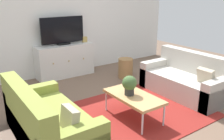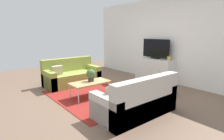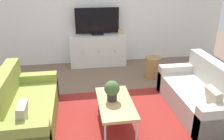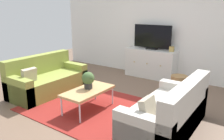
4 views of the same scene
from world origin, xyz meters
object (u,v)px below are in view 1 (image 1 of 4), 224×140
Objects in this scene: couch_left_side at (45,124)px; potted_plant at (129,84)px; mantel_clock at (85,39)px; wicker_basket at (126,68)px; tv_console at (65,60)px; couch_right_side at (187,81)px; flat_screen_tv at (63,31)px; coffee_table at (134,97)px.

potted_plant is at bearing -4.58° from couch_left_side.
wicker_basket is (0.55, -0.93, -0.60)m from mantel_clock.
mantel_clock is (0.55, 0.00, 0.44)m from tv_console.
mantel_clock is at bearing 111.55° from couch_right_side.
couch_left_side is 2.87m from couch_right_side.
couch_left_side is at bearing -120.13° from tv_console.
potted_plant is 0.68× the size of wicker_basket.
wicker_basket is at bearing 104.90° from couch_right_side.
mantel_clock is (0.59, 2.48, 0.26)m from potted_plant.
mantel_clock is at bearing -2.07° from flat_screen_tv.
wicker_basket is (1.10, 1.61, -0.14)m from coffee_table.
wicker_basket is at bearing -40.60° from flat_screen_tv.
couch_right_side reaches higher than coffee_table.
tv_console is 10.34× the size of mantel_clock.
flat_screen_tv reaches higher than couch_left_side.
couch_right_side is 1.23× the size of tv_console.
mantel_clock reaches higher than couch_left_side.
flat_screen_tv is (0.00, 0.02, 0.70)m from tv_console.
couch_right_side is 1.61× the size of flat_screen_tv.
couch_right_side reaches higher than tv_console.
mantel_clock is at bearing 76.57° from potted_plant.
couch_right_side is 12.77× the size of mantel_clock.
couch_right_side is at bearing 0.00° from couch_left_side.
couch_left_side reaches higher than potted_plant.
couch_left_side is 12.77× the size of mantel_clock.
mantel_clock reaches higher than tv_console.
tv_console is at bearing 90.06° from coffee_table.
couch_left_side is at bearing -129.11° from mantel_clock.
potted_plant is 0.23× the size of tv_console.
potted_plant is 0.30× the size of flat_screen_tv.
wicker_basket is at bearing -40.00° from tv_console.
potted_plant is 2.49m from tv_console.
couch_left_side is 2.88m from flat_screen_tv.
potted_plant is at bearing -103.43° from mantel_clock.
couch_right_side is at bearing -58.11° from flat_screen_tv.
tv_console reaches higher than wicker_basket.
couch_right_side reaches higher than potted_plant.
couch_right_side is 3.65× the size of wicker_basket.
couch_right_side reaches higher than wicker_basket.
couch_right_side is at bearing -68.45° from mantel_clock.
couch_left_side is at bearing -119.92° from flat_screen_tv.
coffee_table is at bearing -52.65° from potted_plant.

